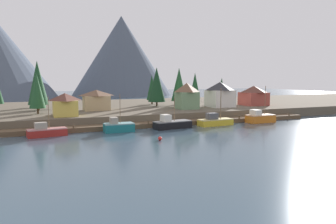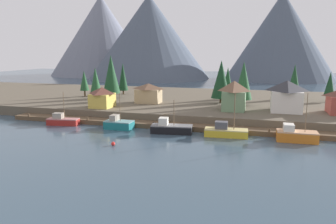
{
  "view_description": "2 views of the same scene",
  "coord_description": "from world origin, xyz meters",
  "px_view_note": "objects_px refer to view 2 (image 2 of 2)",
  "views": [
    {
      "loc": [
        -27.24,
        -66.31,
        11.05
      ],
      "look_at": [
        1.99,
        3.32,
        3.04
      ],
      "focal_mm": 34.39,
      "sensor_mm": 36.0,
      "label": 1
    },
    {
      "loc": [
        17.84,
        -64.15,
        16.32
      ],
      "look_at": [
        -1.04,
        1.35,
        3.67
      ],
      "focal_mm": 34.38,
      "sensor_mm": 36.0,
      "label": 2
    }
  ],
  "objects_px": {
    "house_tan": "(148,93)",
    "conifer_back_left": "(228,81)",
    "conifer_mid_right": "(221,79)",
    "conifer_centre": "(243,80)",
    "conifer_far_right": "(84,81)",
    "fishing_boat_teal": "(119,124)",
    "conifer_mid_left": "(96,83)",
    "conifer_far_left": "(294,80)",
    "house_green": "(234,96)",
    "house_white": "(287,96)",
    "conifer_near_left": "(123,77)",
    "fishing_boat_yellow": "(225,131)",
    "channel_buoy": "(113,144)",
    "house_yellow": "(102,97)",
    "fishing_boat_black": "(171,128)",
    "conifer_near_right": "(111,74)",
    "fishing_boat_red": "(63,121)",
    "fishing_boat_orange": "(296,135)",
    "conifer_back_right": "(330,84)"
  },
  "relations": [
    {
      "from": "fishing_boat_teal",
      "to": "conifer_mid_right",
      "type": "bearing_deg",
      "value": 56.15
    },
    {
      "from": "house_white",
      "to": "channel_buoy",
      "type": "distance_m",
      "value": 43.05
    },
    {
      "from": "house_tan",
      "to": "conifer_near_left",
      "type": "height_order",
      "value": "conifer_near_left"
    },
    {
      "from": "fishing_boat_red",
      "to": "conifer_near_right",
      "type": "distance_m",
      "value": 28.75
    },
    {
      "from": "fishing_boat_orange",
      "to": "conifer_mid_right",
      "type": "relative_size",
      "value": 0.77
    },
    {
      "from": "conifer_near_right",
      "to": "conifer_mid_left",
      "type": "distance_m",
      "value": 9.39
    },
    {
      "from": "conifer_near_left",
      "to": "conifer_mid_left",
      "type": "distance_m",
      "value": 18.47
    },
    {
      "from": "fishing_boat_teal",
      "to": "fishing_boat_yellow",
      "type": "bearing_deg",
      "value": 0.81
    },
    {
      "from": "conifer_mid_right",
      "to": "conifer_centre",
      "type": "bearing_deg",
      "value": -24.33
    },
    {
      "from": "conifer_near_right",
      "to": "conifer_back_left",
      "type": "relative_size",
      "value": 1.37
    },
    {
      "from": "house_green",
      "to": "conifer_mid_left",
      "type": "relative_size",
      "value": 0.74
    },
    {
      "from": "fishing_boat_black",
      "to": "conifer_near_right",
      "type": "xyz_separation_m",
      "value": [
        -26.6,
        27.74,
        8.77
      ]
    },
    {
      "from": "conifer_back_left",
      "to": "conifer_far_left",
      "type": "bearing_deg",
      "value": 18.28
    },
    {
      "from": "conifer_back_left",
      "to": "conifer_centre",
      "type": "xyz_separation_m",
      "value": [
        5.05,
        -10.14,
        1.13
      ]
    },
    {
      "from": "house_green",
      "to": "house_tan",
      "type": "height_order",
      "value": "house_green"
    },
    {
      "from": "fishing_boat_yellow",
      "to": "house_white",
      "type": "bearing_deg",
      "value": 51.55
    },
    {
      "from": "channel_buoy",
      "to": "fishing_boat_teal",
      "type": "bearing_deg",
      "value": 110.36
    },
    {
      "from": "fishing_boat_red",
      "to": "conifer_mid_right",
      "type": "xyz_separation_m",
      "value": [
        32.61,
        26.77,
        8.1
      ]
    },
    {
      "from": "fishing_boat_orange",
      "to": "conifer_near_right",
      "type": "relative_size",
      "value": 0.69
    },
    {
      "from": "conifer_near_left",
      "to": "conifer_far_left",
      "type": "relative_size",
      "value": 0.99
    },
    {
      "from": "house_yellow",
      "to": "conifer_mid_left",
      "type": "relative_size",
      "value": 0.6
    },
    {
      "from": "house_green",
      "to": "conifer_mid_right",
      "type": "xyz_separation_m",
      "value": [
        -4.54,
        11.47,
        2.87
      ]
    },
    {
      "from": "house_yellow",
      "to": "conifer_back_left",
      "type": "relative_size",
      "value": 0.61
    },
    {
      "from": "fishing_boat_black",
      "to": "conifer_near_right",
      "type": "relative_size",
      "value": 0.66
    },
    {
      "from": "conifer_back_left",
      "to": "conifer_far_right",
      "type": "relative_size",
      "value": 1.16
    },
    {
      "from": "conifer_far_right",
      "to": "fishing_boat_red",
      "type": "bearing_deg",
      "value": -69.49
    },
    {
      "from": "house_tan",
      "to": "conifer_far_left",
      "type": "bearing_deg",
      "value": 26.07
    },
    {
      "from": "conifer_near_right",
      "to": "house_green",
      "type": "bearing_deg",
      "value": -17.62
    },
    {
      "from": "conifer_mid_left",
      "to": "channel_buoy",
      "type": "bearing_deg",
      "value": -57.06
    },
    {
      "from": "conifer_back_left",
      "to": "house_green",
      "type": "bearing_deg",
      "value": -79.67
    },
    {
      "from": "fishing_boat_teal",
      "to": "fishing_boat_orange",
      "type": "height_order",
      "value": "fishing_boat_orange"
    },
    {
      "from": "conifer_back_right",
      "to": "house_green",
      "type": "bearing_deg",
      "value": -138.99
    },
    {
      "from": "house_tan",
      "to": "fishing_boat_red",
      "type": "bearing_deg",
      "value": -122.32
    },
    {
      "from": "house_tan",
      "to": "conifer_centre",
      "type": "height_order",
      "value": "conifer_centre"
    },
    {
      "from": "fishing_boat_red",
      "to": "conifer_near_right",
      "type": "bearing_deg",
      "value": 83.42
    },
    {
      "from": "fishing_boat_teal",
      "to": "house_white",
      "type": "height_order",
      "value": "house_white"
    },
    {
      "from": "house_yellow",
      "to": "conifer_far_right",
      "type": "relative_size",
      "value": 0.71
    },
    {
      "from": "fishing_boat_red",
      "to": "house_white",
      "type": "relative_size",
      "value": 1.03
    },
    {
      "from": "conifer_mid_right",
      "to": "house_yellow",
      "type": "bearing_deg",
      "value": -150.57
    },
    {
      "from": "conifer_mid_right",
      "to": "conifer_far_left",
      "type": "bearing_deg",
      "value": 34.1
    },
    {
      "from": "fishing_boat_orange",
      "to": "conifer_mid_left",
      "type": "bearing_deg",
      "value": 158.73
    },
    {
      "from": "conifer_far_left",
      "to": "conifer_near_left",
      "type": "bearing_deg",
      "value": -175.94
    },
    {
      "from": "house_green",
      "to": "fishing_boat_teal",
      "type": "bearing_deg",
      "value": -146.61
    },
    {
      "from": "fishing_boat_yellow",
      "to": "channel_buoy",
      "type": "height_order",
      "value": "fishing_boat_yellow"
    },
    {
      "from": "conifer_mid_left",
      "to": "conifer_far_left",
      "type": "height_order",
      "value": "conifer_far_left"
    },
    {
      "from": "house_tan",
      "to": "conifer_back_left",
      "type": "height_order",
      "value": "conifer_back_left"
    },
    {
      "from": "conifer_near_right",
      "to": "fishing_boat_teal",
      "type": "bearing_deg",
      "value": -61.65
    },
    {
      "from": "house_tan",
      "to": "channel_buoy",
      "type": "xyz_separation_m",
      "value": [
        5.07,
        -33.24,
        -4.92
      ]
    },
    {
      "from": "conifer_centre",
      "to": "channel_buoy",
      "type": "xyz_separation_m",
      "value": [
        -20.32,
        -36.07,
        -8.75
      ]
    },
    {
      "from": "fishing_boat_red",
      "to": "conifer_mid_right",
      "type": "bearing_deg",
      "value": 31.16
    }
  ]
}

